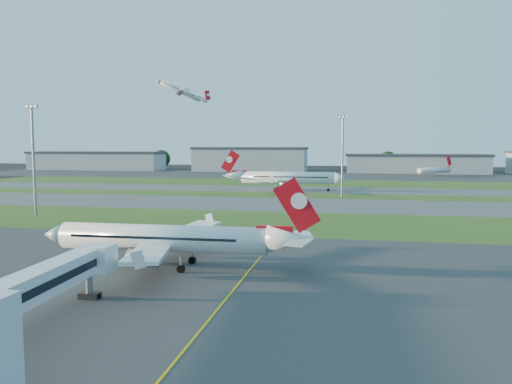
% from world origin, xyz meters
% --- Properties ---
extents(ground, '(700.00, 700.00, 0.00)m').
position_xyz_m(ground, '(0.00, 0.00, 0.00)').
color(ground, black).
rests_on(ground, ground).
extents(apron_near, '(300.00, 70.00, 0.01)m').
position_xyz_m(apron_near, '(0.00, 0.00, 0.01)').
color(apron_near, '#333335').
rests_on(apron_near, ground).
extents(grass_strip_a, '(300.00, 34.00, 0.01)m').
position_xyz_m(grass_strip_a, '(0.00, 52.00, 0.01)').
color(grass_strip_a, '#31511B').
rests_on(grass_strip_a, ground).
extents(taxiway_a, '(300.00, 32.00, 0.01)m').
position_xyz_m(taxiway_a, '(0.00, 85.00, 0.01)').
color(taxiway_a, '#515154').
rests_on(taxiway_a, ground).
extents(grass_strip_b, '(300.00, 18.00, 0.01)m').
position_xyz_m(grass_strip_b, '(0.00, 110.00, 0.01)').
color(grass_strip_b, '#31511B').
rests_on(grass_strip_b, ground).
extents(taxiway_b, '(300.00, 26.00, 0.01)m').
position_xyz_m(taxiway_b, '(0.00, 132.00, 0.01)').
color(taxiway_b, '#515154').
rests_on(taxiway_b, ground).
extents(grass_strip_c, '(300.00, 40.00, 0.01)m').
position_xyz_m(grass_strip_c, '(0.00, 165.00, 0.01)').
color(grass_strip_c, '#31511B').
rests_on(grass_strip_c, ground).
extents(apron_far, '(400.00, 80.00, 0.01)m').
position_xyz_m(apron_far, '(0.00, 225.00, 0.01)').
color(apron_far, '#333335').
rests_on(apron_far, ground).
extents(yellow_line, '(0.25, 60.00, 0.02)m').
position_xyz_m(yellow_line, '(5.00, 0.00, 0.00)').
color(yellow_line, gold).
rests_on(yellow_line, ground).
extents(jet_bridge, '(4.20, 26.90, 6.20)m').
position_xyz_m(jet_bridge, '(-9.81, -15.24, 4.01)').
color(jet_bridge, silver).
rests_on(jet_bridge, ground).
extents(airliner_parked, '(35.53, 30.15, 11.09)m').
position_xyz_m(airliner_parked, '(-6.57, 10.27, 3.89)').
color(airliner_parked, white).
rests_on(airliner_parked, ground).
extents(airliner_taxiing, '(42.03, 35.68, 13.12)m').
position_xyz_m(airliner_taxiing, '(-5.22, 126.72, 4.61)').
color(airliner_taxiing, white).
rests_on(airliner_taxiing, ground).
extents(airliner_departing, '(27.82, 23.75, 9.40)m').
position_xyz_m(airliner_departing, '(-79.74, 225.71, 47.64)').
color(airliner_departing, white).
extents(mini_jet_near, '(20.66, 22.21, 9.48)m').
position_xyz_m(mini_jet_near, '(61.08, 224.06, 3.28)').
color(mini_jet_near, white).
rests_on(mini_jet_near, ground).
extents(light_mast_west, '(3.20, 0.70, 25.80)m').
position_xyz_m(light_mast_west, '(-55.00, 52.00, 14.81)').
color(light_mast_west, gray).
rests_on(light_mast_west, ground).
extents(light_mast_centre, '(3.20, 0.70, 25.80)m').
position_xyz_m(light_mast_centre, '(15.00, 108.00, 14.81)').
color(light_mast_centre, gray).
rests_on(light_mast_centre, ground).
extents(hangar_far_west, '(91.80, 23.00, 12.20)m').
position_xyz_m(hangar_far_west, '(-150.00, 255.00, 6.14)').
color(hangar_far_west, '#A6A9AE').
rests_on(hangar_far_west, ground).
extents(hangar_west, '(71.40, 23.00, 15.20)m').
position_xyz_m(hangar_west, '(-45.00, 255.00, 7.64)').
color(hangar_west, '#A6A9AE').
rests_on(hangar_west, ground).
extents(hangar_east, '(81.60, 23.00, 11.20)m').
position_xyz_m(hangar_east, '(55.00, 255.00, 5.64)').
color(hangar_east, '#A6A9AE').
rests_on(hangar_east, ground).
extents(tree_far_west, '(11.00, 11.00, 12.00)m').
position_xyz_m(tree_far_west, '(-190.00, 268.00, 6.49)').
color(tree_far_west, black).
rests_on(tree_far_west, ground).
extents(tree_west, '(12.10, 12.10, 13.20)m').
position_xyz_m(tree_west, '(-110.00, 270.00, 7.14)').
color(tree_west, black).
rests_on(tree_west, ground).
extents(tree_mid_west, '(9.90, 9.90, 10.80)m').
position_xyz_m(tree_mid_west, '(-20.00, 266.00, 5.84)').
color(tree_mid_west, black).
rests_on(tree_mid_west, ground).
extents(tree_mid_east, '(11.55, 11.55, 12.60)m').
position_xyz_m(tree_mid_east, '(40.00, 269.00, 6.81)').
color(tree_mid_east, black).
rests_on(tree_mid_east, ground).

